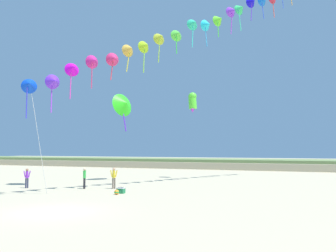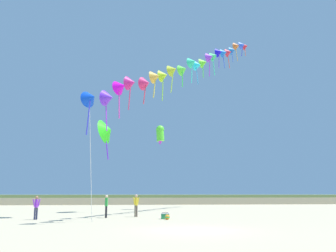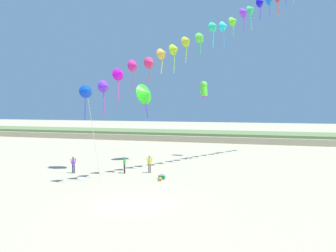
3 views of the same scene
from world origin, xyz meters
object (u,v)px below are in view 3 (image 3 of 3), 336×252
at_px(large_kite_low_lead, 146,93).
at_px(person_near_left, 150,163).
at_px(person_mid_center, 73,164).
at_px(beach_ball, 160,179).
at_px(person_near_right, 124,163).
at_px(beach_cooler, 162,177).
at_px(large_kite_high_solo, 204,89).

bearing_deg(large_kite_low_lead, person_near_left, -67.16).
distance_m(person_mid_center, beach_ball, 9.38).
relative_size(person_near_right, person_mid_center, 1.04).
relative_size(person_near_right, beach_cooler, 2.98).
relative_size(person_near_left, beach_ball, 4.87).
relative_size(person_near_left, person_mid_center, 1.06).
height_order(person_near_right, beach_cooler, person_near_right).
height_order(person_near_right, large_kite_high_solo, large_kite_high_solo).
bearing_deg(person_near_right, person_near_left, 21.90).
bearing_deg(beach_ball, person_near_left, 123.71).
bearing_deg(person_near_right, beach_cooler, -19.79).
distance_m(large_kite_high_solo, beach_cooler, 17.21).
bearing_deg(person_near_left, large_kite_low_lead, 112.84).
height_order(person_near_left, large_kite_low_lead, large_kite_low_lead).
bearing_deg(large_kite_low_lead, person_near_right, -85.21).
bearing_deg(beach_cooler, beach_ball, -84.04).
relative_size(large_kite_low_lead, beach_ball, 11.80).
height_order(person_mid_center, beach_ball, person_mid_center).
bearing_deg(large_kite_high_solo, beach_cooler, -93.09).
xyz_separation_m(person_mid_center, large_kite_high_solo, (10.02, 14.76, 7.77)).
relative_size(person_near_left, person_near_right, 1.02).
bearing_deg(person_mid_center, large_kite_low_lead, 65.84).
distance_m(person_mid_center, large_kite_low_lead, 12.46).
distance_m(person_near_left, large_kite_low_lead, 10.38).
height_order(person_near_right, beach_ball, person_near_right).
height_order(person_near_left, person_near_right, person_near_left).
bearing_deg(beach_cooler, large_kite_high_solo, 86.91).
relative_size(large_kite_high_solo, beach_ball, 6.41).
relative_size(person_near_left, large_kite_low_lead, 0.41).
relative_size(person_near_right, large_kite_high_solo, 0.74).
xyz_separation_m(person_near_right, large_kite_low_lead, (-0.66, 7.92, 7.11)).
distance_m(person_near_right, person_mid_center, 5.04).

